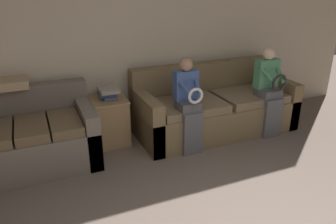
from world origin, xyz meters
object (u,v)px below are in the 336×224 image
Objects in this scene: child_right_seated at (269,89)px; side_shelf at (109,120)px; child_left_seated at (188,102)px; throw_pillow at (10,83)px; couch_side at (34,138)px; book_stack at (108,93)px; couch_main at (214,108)px.

side_shelf is (-2.12, 0.61, -0.35)m from child_right_seated.
child_left_seated reaches higher than throw_pillow.
couch_side reaches higher than book_stack.
couch_side is 3.47× the size of throw_pillow.
throw_pillow is (-2.61, 0.35, 0.60)m from couch_main.
book_stack is (-1.49, 0.20, 0.37)m from couch_main.
couch_main is 2.70m from throw_pillow.
child_right_seated is (3.08, -0.41, 0.34)m from couch_side.
couch_side is 1.90m from child_left_seated.
child_right_seated is 3.00× the size of throw_pillow.
side_shelf is 2.13× the size of book_stack.
side_shelf is (-1.49, 0.21, -0.01)m from couch_main.
child_right_seated is 4.18× the size of book_stack.
couch_main is 7.82× the size of book_stack.
child_right_seated is (1.25, -0.00, 0.01)m from child_left_seated.
child_right_seated reaches higher than book_stack.
throw_pillow is at bearing 166.95° from child_right_seated.
book_stack reaches higher than side_shelf.
throw_pillow is at bearing 159.34° from child_left_seated.
couch_main is 0.81m from child_right_seated.
child_left_seated is 2.94× the size of throw_pillow.
side_shelf is 1.28m from throw_pillow.
couch_side is at bearing 179.70° from couch_main.
child_right_seated reaches higher than side_shelf.
child_left_seated is 4.09× the size of book_stack.
couch_side is at bearing 172.34° from child_right_seated.
couch_side is (-2.45, 0.01, -0.01)m from couch_main.
throw_pillow is (-1.99, 0.75, 0.28)m from child_left_seated.
child_left_seated is at bearing -34.87° from side_shelf.
book_stack is at bearing 164.05° from child_right_seated.
throw_pillow is (-3.23, 0.75, 0.27)m from child_right_seated.
couch_side is at bearing -168.65° from side_shelf.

